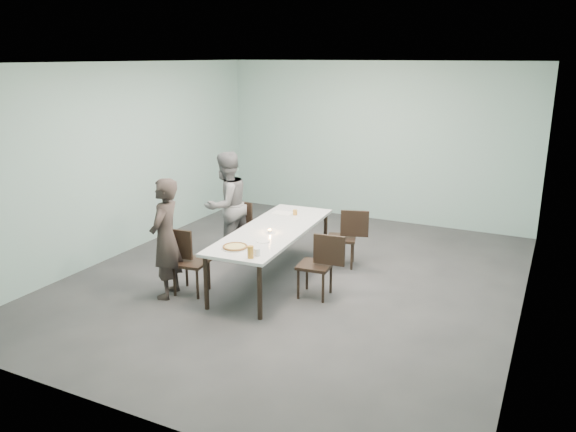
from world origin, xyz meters
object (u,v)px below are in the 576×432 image
at_px(chair_far_right, 347,234).
at_px(side_plate, 263,241).
at_px(chair_far_left, 247,225).
at_px(beer_glass, 250,252).
at_px(pizza, 235,247).
at_px(tealight, 270,231).
at_px(chair_near_left, 185,257).
at_px(water_tumbler, 257,252).
at_px(amber_tumbler, 295,212).
at_px(diner_near, 166,239).
at_px(chair_near_right, 321,261).
at_px(diner_far, 226,205).
at_px(table, 273,233).

xyz_separation_m(chair_far_right, side_plate, (-0.60, -1.52, 0.25)).
height_order(chair_far_left, side_plate, chair_far_left).
bearing_deg(beer_glass, pizza, 147.95).
distance_m(side_plate, tealight, 0.38).
relative_size(chair_near_left, chair_far_right, 1.00).
bearing_deg(water_tumbler, chair_near_left, 173.79).
height_order(side_plate, water_tumbler, water_tumbler).
relative_size(chair_near_left, amber_tumbler, 10.88).
relative_size(chair_near_left, diner_near, 0.54).
bearing_deg(water_tumbler, diner_near, -176.46).
relative_size(chair_near_right, pizza, 2.56).
bearing_deg(amber_tumbler, tealight, -85.49).
height_order(chair_near_right, side_plate, chair_near_right).
bearing_deg(chair_near_right, diner_far, -27.47).
bearing_deg(water_tumbler, chair_near_right, 56.09).
xyz_separation_m(chair_near_right, diner_near, (-1.83, -0.85, 0.30)).
bearing_deg(chair_near_left, diner_far, 92.36).
bearing_deg(chair_far_right, beer_glass, 61.46).
height_order(side_plate, beer_glass, beer_glass).
bearing_deg(chair_far_left, beer_glass, -51.55).
height_order(side_plate, tealight, tealight).
relative_size(chair_far_right, beer_glass, 5.80).
height_order(table, tealight, tealight).
xyz_separation_m(table, side_plate, (0.14, -0.54, 0.06)).
distance_m(chair_near_left, water_tumbler, 1.21).
bearing_deg(diner_far, water_tumbler, 57.39).
height_order(table, water_tumbler, water_tumbler).
bearing_deg(water_tumbler, diner_far, 132.12).
distance_m(chair_far_left, amber_tumbler, 0.87).
bearing_deg(side_plate, beer_glass, -75.19).
bearing_deg(diner_near, chair_far_right, 126.68).
height_order(chair_near_left, chair_far_right, same).
relative_size(table, chair_near_left, 3.05).
bearing_deg(chair_far_right, diner_near, 33.63).
distance_m(chair_far_left, side_plate, 1.63).
bearing_deg(table, amber_tumbler, 92.27).
bearing_deg(diner_near, tealight, 118.74).
bearing_deg(chair_far_left, diner_far, -137.93).
bearing_deg(beer_glass, diner_near, 178.54).
relative_size(side_plate, water_tumbler, 2.00).
bearing_deg(tealight, chair_near_right, -6.48).
bearing_deg(water_tumbler, side_plate, 110.56).
distance_m(table, amber_tumbler, 0.80).
distance_m(chair_far_left, tealight, 1.29).
relative_size(chair_far_right, side_plate, 4.83).
xyz_separation_m(chair_far_left, pizza, (0.80, -1.66, 0.27)).
xyz_separation_m(beer_glass, amber_tumbler, (-0.34, 1.94, -0.03)).
height_order(table, amber_tumbler, amber_tumbler).
relative_size(chair_near_right, side_plate, 4.83).
relative_size(diner_near, tealight, 28.51).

